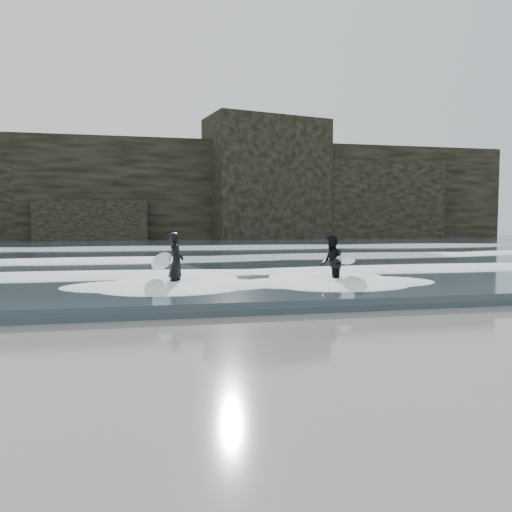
% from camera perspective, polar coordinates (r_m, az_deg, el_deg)
% --- Properties ---
extents(ground, '(120.00, 120.00, 0.00)m').
position_cam_1_polar(ground, '(7.81, 10.09, -10.62)').
color(ground, brown).
rests_on(ground, ground).
extents(sea, '(90.00, 52.00, 0.30)m').
position_cam_1_polar(sea, '(36.16, -7.55, 0.97)').
color(sea, '#2D3A44').
rests_on(sea, ground).
extents(headland, '(70.00, 9.00, 10.00)m').
position_cam_1_polar(headland, '(53.16, -9.08, 7.09)').
color(headland, black).
rests_on(headland, ground).
extents(foam_near, '(60.00, 3.20, 0.20)m').
position_cam_1_polar(foam_near, '(16.33, -1.92, -1.58)').
color(foam_near, white).
rests_on(foam_near, sea).
extents(foam_mid, '(60.00, 4.00, 0.24)m').
position_cam_1_polar(foam_mid, '(23.23, -4.98, 0.07)').
color(foam_mid, white).
rests_on(foam_mid, sea).
extents(foam_far, '(60.00, 4.80, 0.30)m').
position_cam_1_polar(foam_far, '(32.16, -6.98, 1.15)').
color(foam_far, white).
rests_on(foam_far, sea).
extents(surfer_left, '(1.02, 1.90, 1.67)m').
position_cam_1_polar(surfer_left, '(13.90, -9.43, -0.76)').
color(surfer_left, black).
rests_on(surfer_left, ground).
extents(surfer_right, '(1.48, 2.13, 1.59)m').
position_cam_1_polar(surfer_right, '(14.63, 8.88, -0.67)').
color(surfer_right, black).
rests_on(surfer_right, ground).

